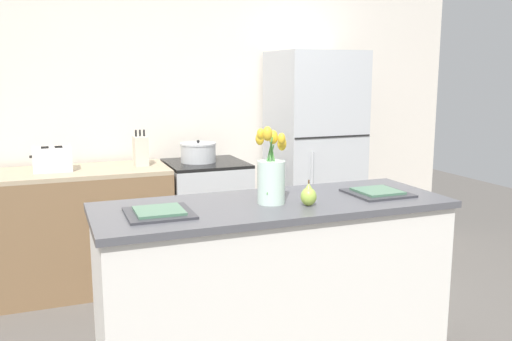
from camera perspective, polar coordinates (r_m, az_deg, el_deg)
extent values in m
cube|color=silver|center=(4.58, -8.01, 7.12)|extent=(5.20, 0.08, 2.70)
cube|color=silver|center=(2.90, 1.84, -12.79)|extent=(1.76, 0.62, 0.91)
cube|color=#4C4C51|center=(2.75, 1.89, -3.68)|extent=(1.80, 0.66, 0.03)
cube|color=brown|center=(4.21, -20.66, -6.34)|extent=(1.68, 0.60, 0.87)
cube|color=tan|center=(4.11, -21.05, -0.29)|extent=(1.68, 0.60, 0.03)
cube|color=#B2B5B7|center=(4.36, -5.22, -5.10)|extent=(0.60, 0.60, 0.88)
cube|color=black|center=(4.27, -5.32, 0.75)|extent=(0.60, 0.60, 0.02)
cube|color=black|center=(4.09, -4.02, -6.60)|extent=(0.42, 0.01, 0.29)
cube|color=#B7BABC|center=(4.62, 6.10, 1.36)|extent=(0.68, 0.64, 1.77)
cube|color=black|center=(4.31, 8.12, 3.53)|extent=(0.67, 0.01, 0.01)
cylinder|color=#B2B5B7|center=(4.29, 5.89, -3.14)|extent=(0.02, 0.02, 0.77)
cylinder|color=silver|center=(2.69, 1.61, -1.24)|extent=(0.14, 0.14, 0.21)
cylinder|color=#4C9342|center=(2.69, 2.10, 0.04)|extent=(0.07, 0.02, 0.22)
ellipsoid|color=yellow|center=(2.69, 2.74, 2.83)|extent=(0.05, 0.05, 0.07)
cylinder|color=#4C9342|center=(2.70, 1.74, 0.36)|extent=(0.03, 0.04, 0.25)
ellipsoid|color=yellow|center=(2.70, 1.86, 3.53)|extent=(0.05, 0.05, 0.07)
cylinder|color=#4C9342|center=(2.71, 1.14, 0.40)|extent=(0.04, 0.11, 0.23)
ellipsoid|color=yellow|center=(2.73, 0.40, 3.37)|extent=(0.04, 0.04, 0.07)
cylinder|color=#4C9342|center=(2.67, 1.12, 0.56)|extent=(0.07, 0.01, 0.28)
ellipsoid|color=yellow|center=(2.63, 0.50, 3.87)|extent=(0.04, 0.04, 0.06)
cylinder|color=#4C9342|center=(2.65, 1.45, 0.53)|extent=(0.06, 0.07, 0.28)
ellipsoid|color=yellow|center=(2.59, 1.21, 3.89)|extent=(0.05, 0.05, 0.07)
cylinder|color=#4C9342|center=(2.66, 2.09, 0.31)|extent=(0.04, 0.06, 0.25)
ellipsoid|color=yellow|center=(2.62, 2.70, 3.36)|extent=(0.04, 0.04, 0.06)
ellipsoid|color=#9EBC47|center=(2.67, 5.55, -2.75)|extent=(0.08, 0.08, 0.09)
cone|color=#9EBC47|center=(2.66, 5.57, -1.68)|extent=(0.04, 0.04, 0.04)
cylinder|color=brown|center=(2.65, 5.58, -1.18)|extent=(0.01, 0.01, 0.02)
cube|color=#333338|center=(2.54, -10.16, -4.44)|extent=(0.31, 0.31, 0.01)
cube|color=#477056|center=(2.54, -10.17, -4.18)|extent=(0.22, 0.22, 0.01)
cube|color=#333338|center=(2.99, 12.66, -2.33)|extent=(0.31, 0.31, 0.01)
cube|color=#477056|center=(2.98, 12.67, -2.11)|extent=(0.22, 0.22, 0.01)
cube|color=silver|center=(4.10, -20.64, 1.12)|extent=(0.26, 0.18, 0.17)
cube|color=black|center=(4.09, -21.35, 2.26)|extent=(0.05, 0.11, 0.01)
cube|color=black|center=(4.09, -20.07, 2.34)|extent=(0.05, 0.11, 0.01)
cube|color=black|center=(4.10, -22.61, 1.35)|extent=(0.02, 0.02, 0.02)
cylinder|color=#B2B5B7|center=(4.26, -6.09, 1.81)|extent=(0.27, 0.27, 0.14)
cylinder|color=#B2B5B7|center=(4.25, -6.11, 2.81)|extent=(0.28, 0.28, 0.01)
sphere|color=black|center=(4.25, -6.12, 3.06)|extent=(0.02, 0.02, 0.02)
cube|color=beige|center=(4.16, -12.05, 2.03)|extent=(0.10, 0.14, 0.22)
cylinder|color=black|center=(4.14, -12.53, 3.85)|extent=(0.01, 0.01, 0.05)
cylinder|color=black|center=(4.15, -12.12, 3.87)|extent=(0.01, 0.01, 0.05)
cylinder|color=black|center=(4.15, -11.71, 3.90)|extent=(0.01, 0.01, 0.05)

